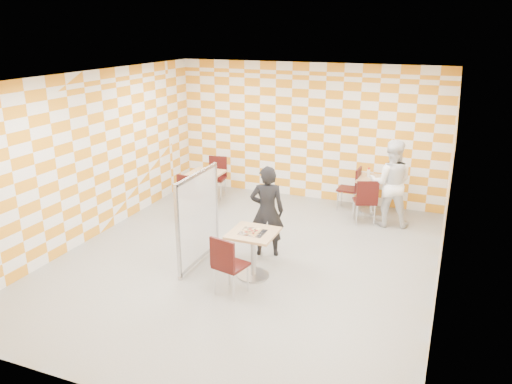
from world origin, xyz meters
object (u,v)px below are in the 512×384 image
empty_table (206,183)px  chair_second_front (366,198)px  main_table (253,246)px  chair_main_front (227,262)px  soda_bottle (384,174)px  chair_empty_near (189,192)px  chair_second_side (353,185)px  sport_bottle (369,173)px  man_dark (267,211)px  second_table (374,189)px  man_white (391,183)px  partition (198,218)px  chair_empty_far (217,174)px

empty_table → chair_second_front: size_ratio=0.81×
chair_second_front → main_table: bearing=-113.7°
chair_main_front → soda_bottle: bearing=69.7°
chair_empty_near → soda_bottle: 3.98m
chair_second_side → chair_empty_near: bearing=-150.5°
main_table → sport_bottle: 3.77m
chair_main_front → man_dark: bearing=88.6°
main_table → chair_main_front: chair_main_front is taller
chair_main_front → soda_bottle: size_ratio=4.02×
second_table → chair_empty_near: chair_empty_near is taller
chair_second_side → chair_empty_near: same height
chair_main_front → chair_second_side: bearing=77.3°
man_dark → man_white: man_white is taller
partition → soda_bottle: 4.21m
chair_second_front → chair_empty_near: size_ratio=1.00×
chair_second_front → partition: size_ratio=0.60×
second_table → chair_second_side: 0.45m
second_table → soda_bottle: (0.16, 0.01, 0.34)m
chair_main_front → soda_bottle: (1.56, 4.24, 0.31)m
chair_main_front → chair_empty_far: size_ratio=1.00×
main_table → partition: bearing=173.0°
chair_second_front → soda_bottle: (0.21, 0.75, 0.31)m
chair_empty_near → man_dark: 2.31m
empty_table → sport_bottle: size_ratio=3.75×
man_white → soda_bottle: size_ratio=7.41×
chair_second_side → sport_bottle: size_ratio=4.62×
partition → second_table: bearing=56.2°
man_white → chair_empty_far: bearing=-13.3°
second_table → soda_bottle: soda_bottle is taller
chair_empty_near → chair_main_front: bearing=-51.5°
chair_main_front → man_dark: size_ratio=0.59×
empty_table → man_dark: (2.08, -1.80, 0.28)m
man_dark → man_white: size_ratio=0.92×
chair_empty_near → man_dark: size_ratio=0.59×
empty_table → soda_bottle: soda_bottle is taller
chair_main_front → chair_second_side: 4.32m
partition → man_dark: 1.16m
chair_second_side → soda_bottle: soda_bottle is taller
chair_main_front → chair_empty_near: bearing=128.5°
sport_bottle → chair_empty_far: bearing=-174.4°
man_white → soda_bottle: (-0.21, 0.58, 0.00)m
main_table → second_table: bearing=70.1°
chair_second_side → man_white: (0.82, -0.55, 0.31)m
chair_main_front → chair_second_front: 3.74m
main_table → man_dark: man_dark is taller
man_white → second_table: bearing=-65.7°
chair_second_front → sport_bottle: bearing=97.7°
partition → chair_second_front: bearing=50.1°
chair_empty_far → partition: (1.21, -3.13, 0.25)m
chair_second_front → chair_second_side: (-0.40, 0.73, 0.00)m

